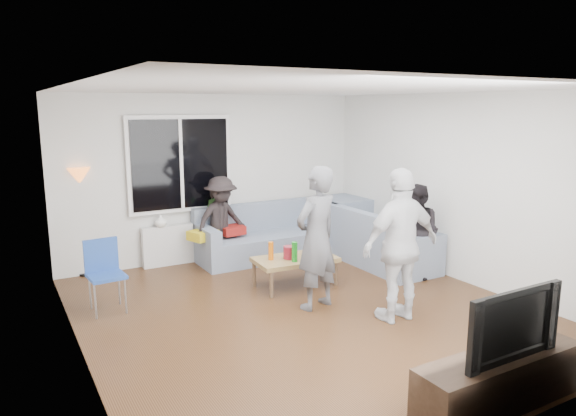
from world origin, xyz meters
TOP-DOWN VIEW (x-y plane):
  - floor at (0.00, 0.00)m, footprint 5.00×5.50m
  - ceiling at (0.00, 0.00)m, footprint 5.00×5.50m
  - wall_back at (0.00, 2.77)m, footprint 5.00×0.04m
  - wall_front at (0.00, -2.77)m, footprint 5.00×0.04m
  - wall_left at (-2.52, 0.00)m, footprint 0.04×5.50m
  - wall_right at (2.52, 0.00)m, footprint 0.04×5.50m
  - window_frame at (-0.60, 2.69)m, footprint 1.62×0.06m
  - window_glass at (-0.60, 2.65)m, footprint 1.50×0.02m
  - window_mullion at (-0.60, 2.64)m, footprint 0.05×0.03m
  - radiator at (-0.60, 2.65)m, footprint 1.30×0.12m
  - potted_plant at (-0.17, 2.62)m, footprint 0.24×0.20m
  - vase at (-0.96, 2.62)m, footprint 0.19×0.19m
  - sofa_back_section at (0.68, 2.27)m, footprint 2.30×0.85m
  - sofa_right_section at (2.02, 1.13)m, footprint 2.00×0.85m
  - sofa_corner at (2.12, 2.27)m, footprint 0.85×0.85m
  - cushion_yellow at (-0.44, 2.25)m, footprint 0.46×0.43m
  - cushion_red at (0.07, 2.33)m, footprint 0.39×0.33m
  - coffee_table at (0.35, 0.85)m, footprint 1.14×0.67m
  - pitcher at (0.27, 0.85)m, footprint 0.17×0.17m
  - side_chair at (-2.05, 1.17)m, footprint 0.43×0.43m
  - floor_lamp at (-2.05, 2.77)m, footprint 0.32×0.32m
  - player_left at (0.18, 0.05)m, footprint 0.72×0.56m
  - player_right at (0.80, -0.73)m, footprint 1.03×0.43m
  - spectator_right at (2.02, 0.28)m, footprint 0.63×0.75m
  - spectator_back at (-0.11, 2.30)m, footprint 0.97×0.67m
  - tv_console at (0.31, -2.50)m, footprint 1.60×0.40m
  - television at (0.31, -2.50)m, footprint 1.01×0.13m
  - bottle_b at (0.25, 0.69)m, footprint 0.08×0.08m
  - bottle_d at (0.52, 0.79)m, footprint 0.07×0.07m
  - bottle_e at (0.67, 0.99)m, footprint 0.07×0.07m
  - bottle_a at (0.02, 0.92)m, footprint 0.07×0.07m

SIDE VIEW (x-z plane):
  - floor at x=0.00m, z-range -0.04..0.00m
  - coffee_table at x=0.35m, z-range 0.00..0.40m
  - tv_console at x=0.31m, z-range 0.00..0.44m
  - radiator at x=-0.60m, z-range 0.00..0.62m
  - sofa_back_section at x=0.68m, z-range 0.00..0.85m
  - sofa_right_section at x=2.02m, z-range 0.00..0.85m
  - sofa_corner at x=2.12m, z-range 0.00..0.85m
  - side_chair at x=-2.05m, z-range 0.00..0.86m
  - pitcher at x=0.27m, z-range 0.40..0.57m
  - bottle_e at x=0.67m, z-range 0.40..0.60m
  - cushion_yellow at x=-0.44m, z-range 0.44..0.58m
  - cushion_red at x=0.07m, z-range 0.45..0.57m
  - bottle_d at x=0.52m, z-range 0.40..0.62m
  - bottle_a at x=0.02m, z-range 0.40..0.64m
  - bottle_b at x=0.25m, z-range 0.40..0.66m
  - spectator_right at x=2.02m, z-range 0.00..1.35m
  - spectator_back at x=-0.11m, z-range 0.00..1.37m
  - vase at x=-0.96m, z-range 0.62..0.81m
  - television at x=0.31m, z-range 0.44..1.02m
  - floor_lamp at x=-2.05m, z-range 0.00..1.56m
  - potted_plant at x=-0.17m, z-range 0.62..1.00m
  - player_left at x=0.18m, z-range 0.00..1.73m
  - player_right at x=0.80m, z-range 0.00..1.75m
  - wall_back at x=0.00m, z-range 0.00..2.60m
  - wall_front at x=0.00m, z-range 0.00..2.60m
  - wall_left at x=-2.52m, z-range 0.00..2.60m
  - wall_right at x=2.52m, z-range 0.00..2.60m
  - window_frame at x=-0.60m, z-range 0.81..2.29m
  - window_glass at x=-0.60m, z-range 0.88..2.23m
  - window_mullion at x=-0.60m, z-range 0.88..2.23m
  - ceiling at x=0.00m, z-range 2.60..2.64m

